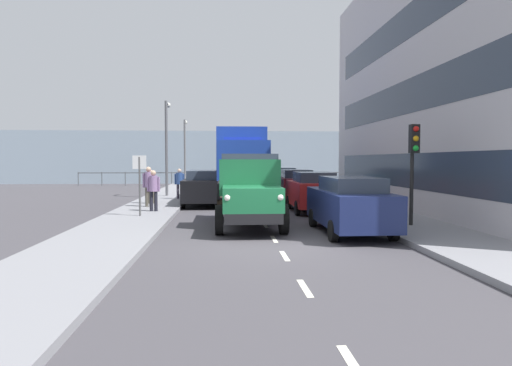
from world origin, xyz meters
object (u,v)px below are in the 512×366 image
truck_vintage_green (249,192)px  pedestrian_couple_a (149,183)px  car_maroon_kerbside_2 (295,185)px  street_sign (140,175)px  car_black_oppositeside_0 (204,187)px  lamp_post_promenade (167,138)px  lorry_cargo_blue (241,163)px  pedestrian_near_railing (151,184)px  traffic_light_near (414,152)px  car_teal_kerbside_3 (282,180)px  car_navy_kerbside_near (350,204)px  pedestrian_in_dark_coat (179,181)px  lamp_post_far (185,145)px  pedestrian_strolling (153,187)px  car_red_kerbside_1 (313,191)px

truck_vintage_green → pedestrian_couple_a: bearing=-53.7°
car_maroon_kerbside_2 → street_sign: 9.86m
car_black_oppositeside_0 → lamp_post_promenade: lamp_post_promenade is taller
lorry_cargo_blue → street_sign: bearing=60.1°
pedestrian_near_railing → traffic_light_near: traffic_light_near is taller
car_maroon_kerbside_2 → car_teal_kerbside_3: 5.63m
car_navy_kerbside_near → car_teal_kerbside_3: same height
car_navy_kerbside_near → traffic_light_near: traffic_light_near is taller
pedestrian_near_railing → pedestrian_in_dark_coat: pedestrian_in_dark_coat is taller
car_maroon_kerbside_2 → car_black_oppositeside_0: size_ratio=0.90×
car_black_oppositeside_0 → lamp_post_far: 17.08m
pedestrian_couple_a → traffic_light_near: bearing=145.1°
pedestrian_strolling → car_navy_kerbside_near: bearing=142.2°
street_sign → lamp_post_far: bearing=-89.5°
pedestrian_couple_a → pedestrian_near_railing: pedestrian_couple_a is taller
pedestrian_in_dark_coat → car_maroon_kerbside_2: bearing=176.1°
car_maroon_kerbside_2 → lamp_post_far: size_ratio=0.74×
traffic_light_near → lamp_post_far: lamp_post_far is taller
car_maroon_kerbside_2 → pedestrian_in_dark_coat: pedestrian_in_dark_coat is taller
pedestrian_strolling → pedestrian_near_railing: pedestrian_strolling is taller
car_maroon_kerbside_2 → car_navy_kerbside_near: bearing=90.0°
car_teal_kerbside_3 → pedestrian_in_dark_coat: bearing=40.1°
car_red_kerbside_1 → pedestrian_near_railing: (7.30, -2.77, 0.20)m
car_navy_kerbside_near → pedestrian_couple_a: pedestrian_couple_a is taller
pedestrian_near_railing → traffic_light_near: size_ratio=0.50×
car_red_kerbside_1 → car_teal_kerbside_3: (0.00, -10.51, 0.00)m
car_navy_kerbside_near → pedestrian_strolling: pedestrian_strolling is taller
pedestrian_in_dark_coat → street_sign: (0.74, 7.39, 0.59)m
truck_vintage_green → car_red_kerbside_1: size_ratio=1.44×
car_maroon_kerbside_2 → pedestrian_couple_a: pedestrian_couple_a is taller
traffic_light_near → street_sign: (9.11, -3.13, -0.79)m
car_navy_kerbside_near → pedestrian_near_railing: 11.19m
pedestrian_near_railing → lamp_post_promenade: lamp_post_promenade is taller
pedestrian_strolling → truck_vintage_green: bearing=133.7°
car_teal_kerbside_3 → pedestrian_near_railing: pedestrian_near_railing is taller
truck_vintage_green → pedestrian_in_dark_coat: 10.22m
pedestrian_couple_a → lamp_post_promenade: size_ratio=0.32×
pedestrian_in_dark_coat → lamp_post_far: size_ratio=0.29×
lamp_post_far → street_sign: 22.02m
truck_vintage_green → traffic_light_near: 5.38m
pedestrian_couple_a → lorry_cargo_blue: bearing=-139.9°
pedestrian_couple_a → pedestrian_near_railing: 1.48m
pedestrian_couple_a → pedestrian_in_dark_coat: bearing=-103.7°
car_black_oppositeside_0 → pedestrian_couple_a: pedestrian_couple_a is taller
car_teal_kerbside_3 → pedestrian_in_dark_coat: size_ratio=2.49×
street_sign → car_red_kerbside_1: bearing=-163.2°
car_black_oppositeside_0 → pedestrian_in_dark_coat: pedestrian_in_dark_coat is taller
lorry_cargo_blue → lamp_post_far: 15.63m
lorry_cargo_blue → lamp_post_promenade: 5.33m
lorry_cargo_blue → pedestrian_near_railing: lorry_cargo_blue is taller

